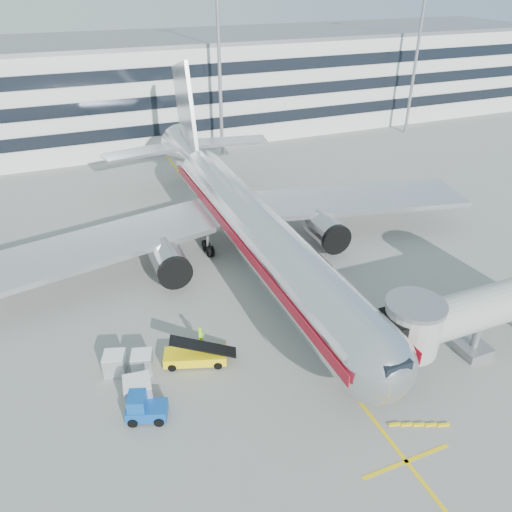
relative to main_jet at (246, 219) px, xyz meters
name	(u,v)px	position (x,y,z in m)	size (l,w,h in m)	color
ground	(299,325)	(0.00, -11.72, -4.23)	(180.00, 180.00, 0.00)	gray
lead_in_line	(252,266)	(0.00, -1.72, -4.23)	(0.25, 70.00, 0.01)	yellow
stop_bar	(406,461)	(0.00, -25.72, -4.23)	(6.00, 0.25, 0.01)	yellow
main_jet	(246,219)	(0.00, 0.00, 0.00)	(50.95, 48.70, 16.06)	silver
jet_bridge	(501,305)	(12.18, -19.72, -0.36)	(17.80, 4.50, 7.00)	silver
terminal	(144,88)	(0.00, 46.23, 3.57)	(150.00, 24.25, 15.60)	silver
light_mast_centre	(219,53)	(8.00, 30.28, 10.64)	(2.40, 1.20, 25.45)	gray
light_mast_east	(419,41)	(42.00, 30.28, 10.64)	(2.40, 1.20, 25.45)	gray
belt_loader	(195,356)	(-9.00, -12.87, -3.59)	(4.84, 2.99, 2.27)	yellow
baggage_tug	(144,408)	(-13.46, -16.61, -3.40)	(2.89, 2.31, 1.91)	#0D4598
cargo_container_left	(142,362)	(-12.70, -12.21, -3.47)	(1.78, 1.78, 1.52)	silver
cargo_container_right	(115,363)	(-14.52, -11.60, -3.45)	(1.85, 1.85, 1.56)	silver
cargo_container_front	(138,392)	(-13.53, -15.16, -3.29)	(1.95, 1.95, 1.87)	silver
ramp_worker	(201,338)	(-8.14, -11.48, -3.25)	(0.72, 0.47, 1.96)	#91E317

